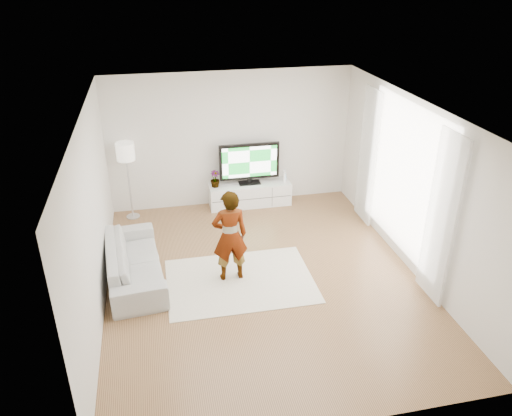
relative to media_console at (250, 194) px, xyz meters
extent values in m
plane|color=#A07248|center=(-0.34, -2.76, -0.24)|extent=(6.00, 6.00, 0.00)
plane|color=white|center=(-0.34, -2.76, 2.56)|extent=(6.00, 6.00, 0.00)
cube|color=silver|center=(-2.84, -2.76, 1.16)|extent=(0.02, 6.00, 2.80)
cube|color=silver|center=(2.16, -2.76, 1.16)|extent=(0.02, 6.00, 2.80)
cube|color=silver|center=(-0.34, 0.24, 1.16)|extent=(5.00, 0.02, 2.80)
cube|color=silver|center=(-0.34, -5.76, 1.16)|extent=(5.00, 0.02, 2.80)
cube|color=white|center=(2.14, -2.46, 1.21)|extent=(0.01, 2.60, 2.50)
cube|color=white|center=(2.06, -3.76, 1.11)|extent=(0.04, 0.70, 2.60)
cube|color=white|center=(2.06, -1.16, 1.11)|extent=(0.04, 0.70, 2.60)
cube|color=white|center=(0.00, 0.00, 0.00)|extent=(1.72, 0.48, 0.48)
cube|color=black|center=(0.00, -0.24, 0.00)|extent=(1.67, 0.00, 0.01)
cube|color=black|center=(-0.43, -0.24, 0.00)|extent=(0.01, 0.00, 0.42)
cube|color=black|center=(0.43, -0.24, 0.00)|extent=(0.01, 0.00, 0.42)
cube|color=black|center=(0.00, 0.03, 0.25)|extent=(0.45, 0.25, 0.02)
cube|color=black|center=(0.00, 0.03, 0.31)|extent=(0.09, 0.06, 0.09)
cube|color=black|center=(0.00, 0.03, 0.73)|extent=(1.25, 0.07, 0.76)
cube|color=#168D2B|center=(0.00, -0.01, 0.73)|extent=(1.14, 0.01, 0.65)
cube|color=white|center=(0.75, 0.00, 0.35)|extent=(0.08, 0.17, 0.22)
cube|color=#4CB2FF|center=(0.75, -0.08, 0.37)|extent=(0.01, 0.00, 0.12)
imported|color=#3F7238|center=(-0.73, 0.00, 0.42)|extent=(0.25, 0.25, 0.35)
cube|color=beige|center=(-0.72, -2.76, -0.24)|extent=(2.37, 1.72, 0.01)
imported|color=#334772|center=(-0.85, -2.63, 0.55)|extent=(0.58, 0.39, 1.55)
imported|color=#BBBAB5|center=(-2.38, -2.30, 0.07)|extent=(1.02, 2.19, 0.62)
cylinder|color=silver|center=(-2.44, -0.06, -0.23)|extent=(0.27, 0.27, 0.02)
cylinder|color=silver|center=(-2.44, -0.06, 0.39)|extent=(0.04, 0.04, 1.22)
cylinder|color=white|center=(-2.44, -0.06, 1.17)|extent=(0.35, 0.35, 0.34)
camera|label=1|loc=(-1.87, -9.42, 4.44)|focal=35.00mm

